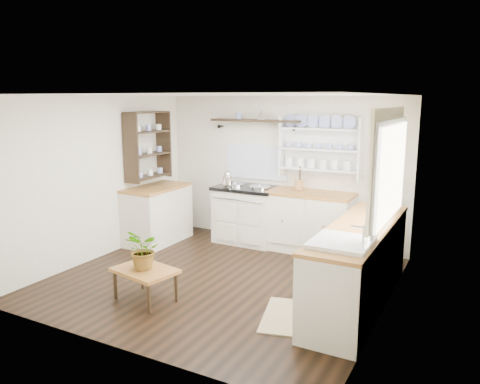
# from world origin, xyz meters

# --- Properties ---
(floor) EXTENTS (4.00, 3.80, 0.01)m
(floor) POSITION_xyz_m (0.00, 0.00, 0.00)
(floor) COLOR black
(floor) RESTS_ON ground
(wall_back) EXTENTS (4.00, 0.02, 2.30)m
(wall_back) POSITION_xyz_m (0.00, 1.90, 1.15)
(wall_back) COLOR beige
(wall_back) RESTS_ON ground
(wall_right) EXTENTS (0.02, 3.80, 2.30)m
(wall_right) POSITION_xyz_m (2.00, 0.00, 1.15)
(wall_right) COLOR beige
(wall_right) RESTS_ON ground
(wall_left) EXTENTS (0.02, 3.80, 2.30)m
(wall_left) POSITION_xyz_m (-2.00, 0.00, 1.15)
(wall_left) COLOR beige
(wall_left) RESTS_ON ground
(ceiling) EXTENTS (4.00, 3.80, 0.01)m
(ceiling) POSITION_xyz_m (0.00, 0.00, 2.30)
(ceiling) COLOR white
(ceiling) RESTS_ON wall_back
(window) EXTENTS (0.08, 1.55, 1.22)m
(window) POSITION_xyz_m (1.95, 0.15, 1.56)
(window) COLOR white
(window) RESTS_ON wall_right
(aga_cooker) EXTENTS (1.01, 0.70, 0.93)m
(aga_cooker) POSITION_xyz_m (-0.44, 1.57, 0.46)
(aga_cooker) COLOR silver
(aga_cooker) RESTS_ON floor
(back_cabinets) EXTENTS (1.27, 0.63, 0.90)m
(back_cabinets) POSITION_xyz_m (0.60, 1.60, 0.46)
(back_cabinets) COLOR silver
(back_cabinets) RESTS_ON floor
(right_cabinets) EXTENTS (0.62, 2.43, 0.90)m
(right_cabinets) POSITION_xyz_m (1.70, 0.10, 0.46)
(right_cabinets) COLOR silver
(right_cabinets) RESTS_ON floor
(belfast_sink) EXTENTS (0.55, 0.60, 0.45)m
(belfast_sink) POSITION_xyz_m (1.70, -0.65, 0.80)
(belfast_sink) COLOR white
(belfast_sink) RESTS_ON right_cabinets
(left_cabinets) EXTENTS (0.62, 1.13, 0.90)m
(left_cabinets) POSITION_xyz_m (-1.70, 0.90, 0.46)
(left_cabinets) COLOR silver
(left_cabinets) RESTS_ON floor
(plate_rack) EXTENTS (1.20, 0.22, 0.90)m
(plate_rack) POSITION_xyz_m (0.65, 1.86, 1.56)
(plate_rack) COLOR white
(plate_rack) RESTS_ON wall_back
(high_shelf) EXTENTS (1.50, 0.29, 0.16)m
(high_shelf) POSITION_xyz_m (-0.40, 1.78, 1.91)
(high_shelf) COLOR black
(high_shelf) RESTS_ON wall_back
(left_shelving) EXTENTS (0.28, 0.80, 1.05)m
(left_shelving) POSITION_xyz_m (-1.84, 0.90, 1.55)
(left_shelving) COLOR black
(left_shelving) RESTS_ON wall_left
(kettle) EXTENTS (0.17, 0.17, 0.21)m
(kettle) POSITION_xyz_m (-0.72, 1.45, 1.04)
(kettle) COLOR silver
(kettle) RESTS_ON aga_cooker
(utensil_crock) EXTENTS (0.12, 0.12, 0.14)m
(utensil_crock) POSITION_xyz_m (0.38, 1.68, 0.98)
(utensil_crock) COLOR #9B6838
(utensil_crock) RESTS_ON back_cabinets
(center_table) EXTENTS (0.77, 0.62, 0.37)m
(center_table) POSITION_xyz_m (-0.44, -0.95, 0.33)
(center_table) COLOR brown
(center_table) RESTS_ON floor
(potted_plant) EXTENTS (0.53, 0.50, 0.45)m
(potted_plant) POSITION_xyz_m (-0.44, -0.95, 0.60)
(potted_plant) COLOR #3F7233
(potted_plant) RESTS_ON center_table
(floor_rug) EXTENTS (0.75, 0.96, 0.02)m
(floor_rug) POSITION_xyz_m (1.17, -0.58, 0.01)
(floor_rug) COLOR #9C875B
(floor_rug) RESTS_ON floor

